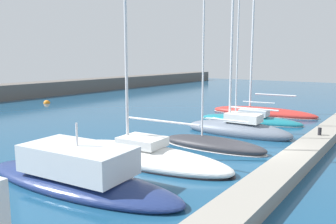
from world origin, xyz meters
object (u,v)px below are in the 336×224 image
object	(u,v)px
sailboat_teal_sixth	(250,119)
sailboat_white_third	(142,155)
sailboat_slate_fifth	(238,128)
sailboat_red_seventh	(263,111)
dock_bollard	(320,131)
motorboat_navy_second	(76,174)
mooring_buoy_orange	(47,103)
sailboat_charcoal_fourth	(213,143)

from	to	relation	value
sailboat_teal_sixth	sailboat_white_third	bearing A→B (deg)	82.77
sailboat_slate_fifth	sailboat_red_seventh	distance (m)	8.94
dock_bollard	sailboat_teal_sixth	bearing A→B (deg)	53.03
motorboat_navy_second	sailboat_slate_fifth	bearing A→B (deg)	-102.00
motorboat_navy_second	sailboat_white_third	size ratio (longest dim) A/B	0.53
dock_bollard	mooring_buoy_orange	bearing A→B (deg)	85.83
sailboat_slate_fifth	mooring_buoy_orange	size ratio (longest dim) A/B	22.06
sailboat_white_third	sailboat_charcoal_fourth	world-z (taller)	sailboat_white_third
sailboat_slate_fifth	sailboat_teal_sixth	bearing A→B (deg)	-79.70
sailboat_teal_sixth	sailboat_charcoal_fourth	bearing A→B (deg)	93.11
motorboat_navy_second	mooring_buoy_orange	size ratio (longest dim) A/B	13.43
sailboat_white_third	dock_bollard	xyz separation A→B (m)	(8.46, -6.42, 0.51)
sailboat_red_seventh	sailboat_slate_fifth	bearing A→B (deg)	96.17
mooring_buoy_orange	motorboat_navy_second	bearing A→B (deg)	-122.88
motorboat_navy_second	mooring_buoy_orange	distance (m)	26.98
sailboat_charcoal_fourth	sailboat_red_seventh	world-z (taller)	sailboat_red_seventh
sailboat_teal_sixth	sailboat_red_seventh	xyz separation A→B (m)	(4.07, 0.49, 0.13)
mooring_buoy_orange	dock_bollard	bearing A→B (deg)	-94.17
motorboat_navy_second	dock_bollard	size ratio (longest dim) A/B	22.39
mooring_buoy_orange	sailboat_charcoal_fourth	bearing A→B (deg)	-104.67
sailboat_white_third	mooring_buoy_orange	size ratio (longest dim) A/B	25.19
sailboat_red_seventh	dock_bollard	bearing A→B (deg)	123.56
sailboat_charcoal_fourth	dock_bollard	xyz separation A→B (m)	(4.26, -4.70, 0.53)
sailboat_slate_fifth	sailboat_red_seventh	world-z (taller)	sailboat_red_seventh
sailboat_charcoal_fourth	mooring_buoy_orange	size ratio (longest dim) A/B	18.13
sailboat_charcoal_fourth	dock_bollard	size ratio (longest dim) A/B	30.22
sailboat_white_third	sailboat_red_seventh	xyz separation A→B (m)	(17.12, 0.16, 0.07)
sailboat_white_third	dock_bollard	bearing A→B (deg)	-130.76
motorboat_navy_second	sailboat_red_seventh	world-z (taller)	sailboat_red_seventh
sailboat_white_third	sailboat_charcoal_fourth	bearing A→B (deg)	-115.79
sailboat_teal_sixth	sailboat_red_seventh	distance (m)	4.10
sailboat_red_seventh	dock_bollard	size ratio (longest dim) A/B	42.05
sailboat_red_seventh	mooring_buoy_orange	xyz separation A→B (m)	(-6.54, 22.51, -0.37)
dock_bollard	sailboat_white_third	bearing A→B (deg)	142.82
motorboat_navy_second	sailboat_slate_fifth	size ratio (longest dim) A/B	0.61
sailboat_teal_sixth	sailboat_red_seventh	bearing A→B (deg)	-88.96
motorboat_navy_second	sailboat_white_third	bearing A→B (deg)	-95.77
sailboat_charcoal_fourth	mooring_buoy_orange	world-z (taller)	sailboat_charcoal_fourth
sailboat_charcoal_fourth	sailboat_red_seventh	size ratio (longest dim) A/B	0.72
sailboat_white_third	mooring_buoy_orange	world-z (taller)	sailboat_white_third
sailboat_white_third	dock_bollard	distance (m)	10.63
sailboat_slate_fifth	mooring_buoy_orange	bearing A→B (deg)	-7.50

